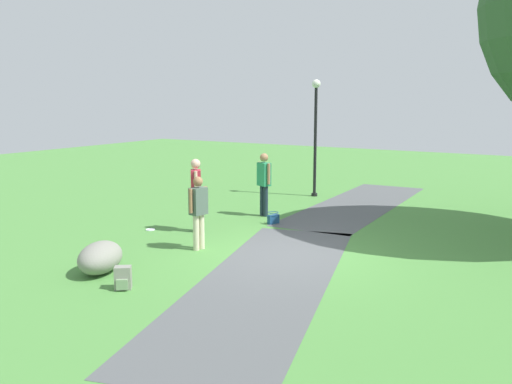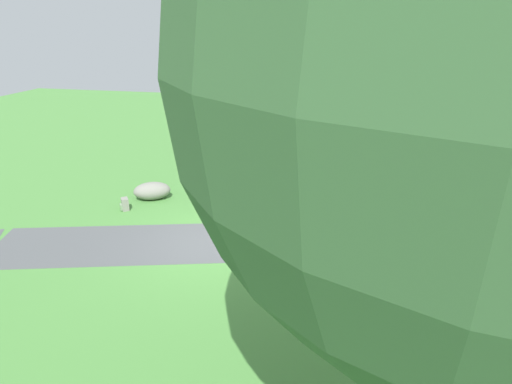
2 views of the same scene
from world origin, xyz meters
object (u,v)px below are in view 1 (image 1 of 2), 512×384
object	(u,v)px
lawn_boulder	(100,257)
handbag_on_grass	(273,218)
frisbee_on_grass	(150,230)
woman_with_handbag	(264,180)
lamp_post	(316,125)
man_near_boulder	(198,208)
passerby_on_path	(196,189)
backpack_by_boulder	(123,278)

from	to	relation	value
lawn_boulder	handbag_on_grass	bearing A→B (deg)	171.66
handbag_on_grass	frisbee_on_grass	world-z (taller)	handbag_on_grass
woman_with_handbag	frisbee_on_grass	xyz separation A→B (m)	(2.92, -1.58, -1.02)
lamp_post	handbag_on_grass	world-z (taller)	lamp_post
woman_with_handbag	man_near_boulder	size ratio (longest dim) A/B	1.10
lawn_boulder	frisbee_on_grass	world-z (taller)	lawn_boulder
woman_with_handbag	handbag_on_grass	xyz separation A→B (m)	(0.71, 0.70, -0.88)
woman_with_handbag	passerby_on_path	distance (m)	2.49
woman_with_handbag	handbag_on_grass	world-z (taller)	woman_with_handbag
lawn_boulder	backpack_by_boulder	size ratio (longest dim) A/B	3.55
man_near_boulder	backpack_by_boulder	xyz separation A→B (m)	(2.73, 0.42, -0.73)
man_near_boulder	passerby_on_path	size ratio (longest dim) A/B	0.89
woman_with_handbag	passerby_on_path	size ratio (longest dim) A/B	0.98
woman_with_handbag	man_near_boulder	distance (m)	3.76
passerby_on_path	handbag_on_grass	bearing A→B (deg)	145.16
handbag_on_grass	woman_with_handbag	bearing A→B (deg)	-135.38
lamp_post	woman_with_handbag	distance (m)	3.85
lawn_boulder	handbag_on_grass	world-z (taller)	lawn_boulder
lamp_post	woman_with_handbag	size ratio (longest dim) A/B	2.19
lamp_post	frisbee_on_grass	bearing A→B (deg)	-12.26
lawn_boulder	backpack_by_boulder	xyz separation A→B (m)	(0.46, 1.03, -0.10)
man_near_boulder	backpack_by_boulder	size ratio (longest dim) A/B	4.01
woman_with_handbag	frisbee_on_grass	distance (m)	3.47
man_near_boulder	handbag_on_grass	world-z (taller)	man_near_boulder
backpack_by_boulder	passerby_on_path	bearing A→B (deg)	-160.05
backpack_by_boulder	lamp_post	bearing A→B (deg)	-173.64
man_near_boulder	frisbee_on_grass	bearing A→B (deg)	-110.80
woman_with_handbag	backpack_by_boulder	distance (m)	6.57
man_near_boulder	handbag_on_grass	xyz separation A→B (m)	(-3.01, 0.16, -0.78)
man_near_boulder	handbag_on_grass	distance (m)	3.11
woman_with_handbag	passerby_on_path	xyz separation A→B (m)	(2.44, -0.50, 0.03)
lamp_post	frisbee_on_grass	xyz separation A→B (m)	(6.53, -1.42, -2.34)
woman_with_handbag	passerby_on_path	bearing A→B (deg)	-11.51
lawn_boulder	woman_with_handbag	xyz separation A→B (m)	(-5.99, 0.07, 0.73)
backpack_by_boulder	frisbee_on_grass	xyz separation A→B (m)	(-3.53, -2.54, -0.18)
handbag_on_grass	backpack_by_boulder	size ratio (longest dim) A/B	0.88
lamp_post	backpack_by_boulder	size ratio (longest dim) A/B	9.60
woman_with_handbag	backpack_by_boulder	size ratio (longest dim) A/B	4.39
lamp_post	man_near_boulder	size ratio (longest dim) A/B	2.40
man_near_boulder	lawn_boulder	bearing A→B (deg)	-15.14
lamp_post	man_near_boulder	xyz separation A→B (m)	(7.34, 0.70, -1.43)
lamp_post	passerby_on_path	xyz separation A→B (m)	(6.05, -0.34, -1.30)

